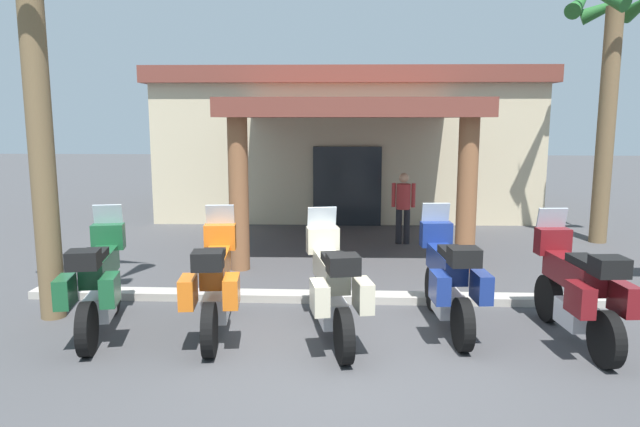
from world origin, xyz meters
The scene contains 11 objects.
ground_plane centered at (0.00, 0.00, 0.00)m, with size 80.00×80.00×0.00m, color #424244.
motel_building centered at (-0.07, 12.07, 2.13)m, with size 11.03×12.13×4.18m.
motorcycle_green centered at (-3.22, 0.79, 0.70)m, with size 0.91×2.19×1.61m.
motorcycle_orange centered at (-1.68, 0.84, 0.70)m, with size 0.77×2.21×1.61m.
motorcycle_cream centered at (-0.14, 0.72, 0.70)m, with size 0.91×2.19×1.61m.
motorcycle_blue centered at (1.40, 1.19, 0.70)m, with size 0.73×2.21×1.61m.
motorcycle_maroon centered at (2.94, 0.78, 0.70)m, with size 0.74×2.21×1.61m.
pedestrian centered at (1.28, 6.65, 0.93)m, with size 0.53×0.32×1.62m.
palm_tree_roadside centered at (-4.16, 1.36, 4.25)m, with size 2.20×2.28×5.94m.
palm_tree_near_portico centered at (5.81, 7.07, 4.14)m, with size 2.15×2.20×5.92m.
curb_strip centered at (-0.14, 2.34, 0.06)m, with size 9.69×0.36×0.12m, color #ADA89E.
Camera 1 is at (0.07, -6.45, 2.81)m, focal length 32.72 mm.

